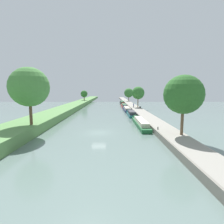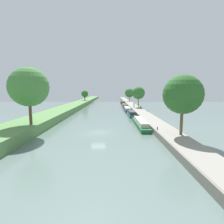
# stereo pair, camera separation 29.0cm
# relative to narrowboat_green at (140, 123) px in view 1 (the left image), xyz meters

# --- Properties ---
(ground_plane) EXTENTS (160.00, 160.00, 0.00)m
(ground_plane) POSITION_rel_narrowboat_green_xyz_m (-8.35, -6.15, -0.62)
(ground_plane) COLOR slate
(left_grassy_bank) EXTENTS (6.80, 260.00, 1.77)m
(left_grassy_bank) POSITION_rel_narrowboat_green_xyz_m (-21.49, -6.15, 0.26)
(left_grassy_bank) COLOR #5B894C
(left_grassy_bank) RESTS_ON ground_plane
(right_towpath) EXTENTS (3.71, 260.00, 0.91)m
(right_towpath) POSITION_rel_narrowboat_green_xyz_m (3.24, -6.15, -0.16)
(right_towpath) COLOR gray
(right_towpath) RESTS_ON ground_plane
(stone_quay) EXTENTS (0.25, 260.00, 0.96)m
(stone_quay) POSITION_rel_narrowboat_green_xyz_m (1.26, -6.15, -0.14)
(stone_quay) COLOR gray
(stone_quay) RESTS_ON ground_plane
(narrowboat_green) EXTENTS (1.84, 14.76, 2.01)m
(narrowboat_green) POSITION_rel_narrowboat_green_xyz_m (0.00, 0.00, 0.00)
(narrowboat_green) COLOR #1E6033
(narrowboat_green) RESTS_ON ground_plane
(narrowboat_teal) EXTENTS (2.00, 10.54, 2.16)m
(narrowboat_teal) POSITION_rel_narrowboat_green_xyz_m (-0.24, 14.63, -0.02)
(narrowboat_teal) COLOR #195B60
(narrowboat_teal) RESTS_ON ground_plane
(narrowboat_navy) EXTENTS (2.15, 14.94, 2.05)m
(narrowboat_navy) POSITION_rel_narrowboat_green_xyz_m (-0.35, 28.07, -0.08)
(narrowboat_navy) COLOR #141E42
(narrowboat_navy) RESTS_ON ground_plane
(narrowboat_red) EXTENTS (2.14, 13.48, 2.03)m
(narrowboat_red) POSITION_rel_narrowboat_green_xyz_m (-0.27, 42.18, -0.09)
(narrowboat_red) COLOR maroon
(narrowboat_red) RESTS_ON ground_plane
(narrowboat_black) EXTENTS (1.87, 16.28, 2.14)m
(narrowboat_black) POSITION_rel_narrowboat_green_xyz_m (-0.08, 58.37, 0.06)
(narrowboat_black) COLOR black
(narrowboat_black) RESTS_ON ground_plane
(tree_rightbank_near) EXTENTS (5.65, 5.65, 8.75)m
(tree_rightbank_near) POSITION_rel_narrowboat_green_xyz_m (4.27, -11.17, 6.20)
(tree_rightbank_near) COLOR brown
(tree_rightbank_near) RESTS_ON right_towpath
(tree_rightbank_midnear) EXTENTS (4.78, 4.78, 7.84)m
(tree_rightbank_midnear) POSITION_rel_narrowboat_green_xyz_m (4.17, 30.44, 5.72)
(tree_rightbank_midnear) COLOR brown
(tree_rightbank_midnear) RESTS_ON right_towpath
(tree_rightbank_midfar) EXTENTS (5.45, 5.45, 7.57)m
(tree_rightbank_midfar) POSITION_rel_narrowboat_green_xyz_m (4.50, 68.96, 5.12)
(tree_rightbank_midfar) COLOR brown
(tree_rightbank_midfar) RESTS_ON right_towpath
(tree_leftbank_downstream) EXTENTS (3.79, 3.79, 5.48)m
(tree_leftbank_downstream) POSITION_rel_narrowboat_green_xyz_m (-20.96, 61.05, 4.71)
(tree_leftbank_downstream) COLOR #4C3828
(tree_leftbank_downstream) RESTS_ON left_grassy_bank
(tree_leftbank_upstream) EXTENTS (6.36, 6.36, 9.38)m
(tree_leftbank_upstream) POSITION_rel_narrowboat_green_xyz_m (-19.39, -7.72, 7.33)
(tree_leftbank_upstream) COLOR brown
(tree_leftbank_upstream) RESTS_ON left_grassy_bank
(person_walking) EXTENTS (0.34, 0.34, 1.66)m
(person_walking) POSITION_rel_narrowboat_green_xyz_m (2.41, 29.58, 1.16)
(person_walking) COLOR #282D42
(person_walking) RESTS_ON right_towpath
(mooring_bollard_near) EXTENTS (0.16, 0.16, 0.45)m
(mooring_bollard_near) POSITION_rel_narrowboat_green_xyz_m (1.69, -7.76, 0.51)
(mooring_bollard_near) COLOR black
(mooring_bollard_near) RESTS_ON right_towpath
(mooring_bollard_far) EXTENTS (0.16, 0.16, 0.45)m
(mooring_bollard_far) POSITION_rel_narrowboat_green_xyz_m (1.69, 66.11, 0.51)
(mooring_bollard_far) COLOR black
(mooring_bollard_far) RESTS_ON right_towpath
(park_bench) EXTENTS (0.44, 1.50, 0.47)m
(park_bench) POSITION_rel_narrowboat_green_xyz_m (4.65, 28.06, 0.63)
(park_bench) COLOR #333338
(park_bench) RESTS_ON right_towpath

